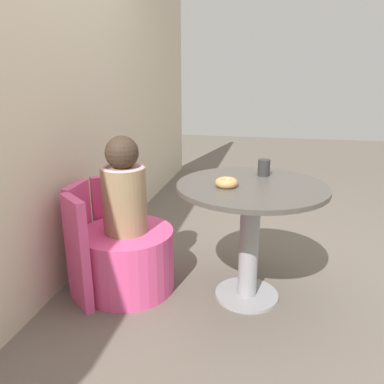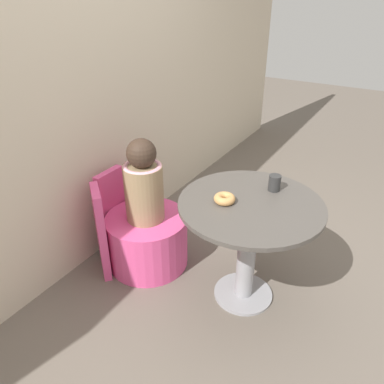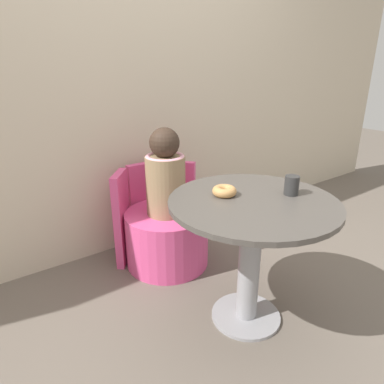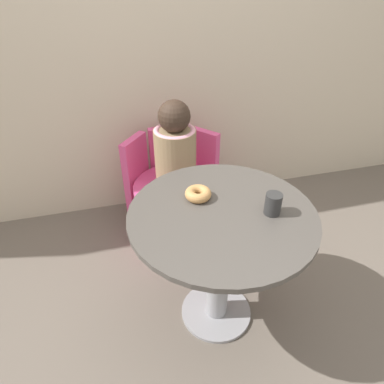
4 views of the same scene
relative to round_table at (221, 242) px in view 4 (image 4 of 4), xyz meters
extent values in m
plane|color=#665B51|center=(-0.03, 0.00, -0.51)|extent=(12.00, 12.00, 0.00)
cube|color=beige|center=(-0.03, 1.13, 0.69)|extent=(6.00, 0.06, 2.40)
cylinder|color=#99999E|center=(0.00, 0.00, -0.50)|extent=(0.37, 0.37, 0.02)
cylinder|color=#99999E|center=(0.00, 0.00, -0.17)|extent=(0.11, 0.11, 0.64)
cylinder|color=#4C4742|center=(0.00, 0.00, 0.16)|extent=(0.81, 0.81, 0.02)
cylinder|color=#E54C8C|center=(-0.05, 0.71, -0.33)|extent=(0.55, 0.55, 0.37)
cube|color=#E54C8C|center=(-0.05, 1.01, -0.19)|extent=(0.23, 0.05, 0.63)
cube|color=#E54C8C|center=(0.18, 0.90, -0.19)|extent=(0.19, 0.21, 0.63)
cube|color=#E54C8C|center=(-0.28, 0.90, -0.19)|extent=(0.19, 0.21, 0.63)
cylinder|color=#937A56|center=(-0.05, 0.71, 0.05)|extent=(0.25, 0.25, 0.38)
torus|color=pink|center=(-0.05, 0.71, 0.23)|extent=(0.25, 0.25, 0.04)
sphere|color=#38281E|center=(-0.05, 0.71, 0.32)|extent=(0.19, 0.19, 0.19)
torus|color=tan|center=(-0.07, 0.13, 0.19)|extent=(0.12, 0.12, 0.04)
cylinder|color=#2D2D2D|center=(0.20, -0.05, 0.22)|extent=(0.07, 0.07, 0.09)
camera|label=1|loc=(-1.93, -0.08, 0.72)|focal=35.00mm
camera|label=2|loc=(-1.66, -0.63, 1.22)|focal=35.00mm
camera|label=3|loc=(-1.11, -1.03, 0.77)|focal=32.00mm
camera|label=4|loc=(-0.41, -1.06, 1.07)|focal=32.00mm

